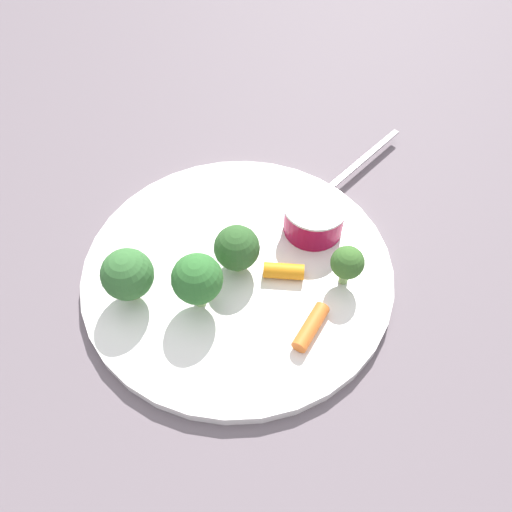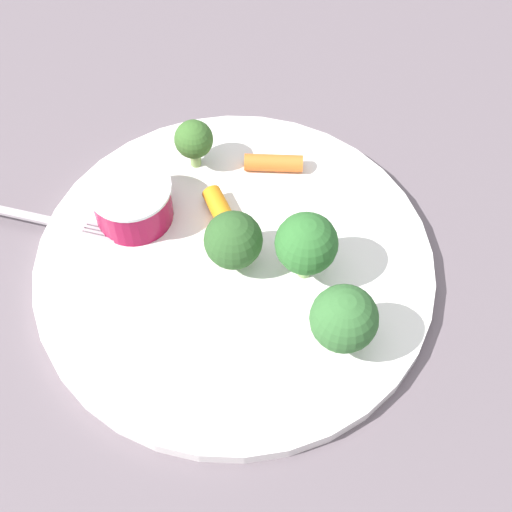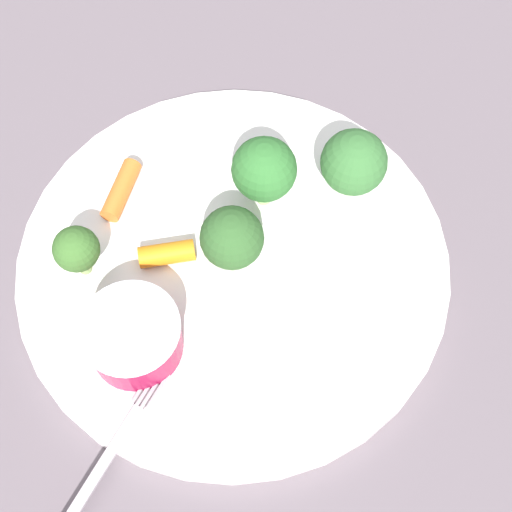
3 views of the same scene
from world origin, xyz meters
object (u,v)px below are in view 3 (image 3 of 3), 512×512
at_px(carrot_stick_0, 167,255).
at_px(carrot_stick_1, 121,190).
at_px(broccoli_floret_0, 231,238).
at_px(broccoli_floret_3, 264,170).
at_px(sauce_cup, 133,337).
at_px(fork, 84,496).
at_px(broccoli_floret_1, 354,163).
at_px(broccoli_floret_2, 77,250).
at_px(plate, 233,262).

distance_m(carrot_stick_0, carrot_stick_1, 0.06).
bearing_deg(broccoli_floret_0, carrot_stick_0, -88.67).
relative_size(broccoli_floret_3, carrot_stick_0, 1.60).
xyz_separation_m(sauce_cup, fork, (0.09, -0.03, -0.02)).
bearing_deg(broccoli_floret_1, carrot_stick_0, -66.24).
height_order(broccoli_floret_1, broccoli_floret_2, broccoli_floret_1).
height_order(broccoli_floret_3, carrot_stick_1, broccoli_floret_3).
relative_size(broccoli_floret_3, carrot_stick_1, 1.29).
bearing_deg(broccoli_floret_3, broccoli_floret_0, -25.06).
relative_size(broccoli_floret_1, broccoli_floret_3, 0.95).
distance_m(broccoli_floret_3, fork, 0.23).
bearing_deg(sauce_cup, plate, 136.14).
height_order(sauce_cup, carrot_stick_0, sauce_cup).
relative_size(broccoli_floret_2, broccoli_floret_3, 0.74).
relative_size(plate, broccoli_floret_2, 6.66).
bearing_deg(plate, carrot_stick_1, -122.99).
bearing_deg(carrot_stick_1, broccoli_floret_2, -19.01).
xyz_separation_m(broccoli_floret_0, broccoli_floret_1, (-0.06, 0.08, 0.01)).
distance_m(sauce_cup, fork, 0.10).
height_order(broccoli_floret_3, fork, broccoli_floret_3).
height_order(broccoli_floret_1, carrot_stick_1, broccoli_floret_1).
distance_m(plate, carrot_stick_1, 0.10).
xyz_separation_m(plate, broccoli_floret_2, (0.01, -0.10, 0.03)).
relative_size(plate, sauce_cup, 4.77).
bearing_deg(broccoli_floret_1, sauce_cup, -50.52).
bearing_deg(broccoli_floret_3, plate, -24.60).
height_order(plate, broccoli_floret_2, broccoli_floret_2).
relative_size(carrot_stick_0, fork, 0.23).
relative_size(broccoli_floret_2, fork, 0.27).
bearing_deg(carrot_stick_0, carrot_stick_1, -146.45).
bearing_deg(broccoli_floret_1, fork, -38.79).
bearing_deg(broccoli_floret_2, sauce_cup, 34.73).
bearing_deg(broccoli_floret_2, broccoli_floret_3, 114.18).
distance_m(broccoli_floret_1, broccoli_floret_3, 0.06).
relative_size(broccoli_floret_1, carrot_stick_1, 1.22).
height_order(broccoli_floret_0, broccoli_floret_2, broccoli_floret_0).
distance_m(sauce_cup, broccoli_floret_3, 0.14).
relative_size(sauce_cup, broccoli_floret_3, 1.03).
bearing_deg(broccoli_floret_3, broccoli_floret_1, 97.21).
xyz_separation_m(broccoli_floret_0, carrot_stick_0, (0.00, -0.04, -0.02)).
bearing_deg(broccoli_floret_3, carrot_stick_0, -53.88).
xyz_separation_m(plate, fork, (0.16, -0.09, 0.01)).
bearing_deg(carrot_stick_0, sauce_cup, -14.80).
bearing_deg(broccoli_floret_2, plate, 94.25).
relative_size(plate, fork, 1.81).
height_order(broccoli_floret_2, carrot_stick_0, broccoli_floret_2).
xyz_separation_m(broccoli_floret_3, carrot_stick_1, (-0.00, -0.10, -0.03)).
bearing_deg(broccoli_floret_2, broccoli_floret_1, 108.84).
distance_m(broccoli_floret_0, broccoli_floret_2, 0.10).
bearing_deg(broccoli_floret_2, carrot_stick_0, 96.47).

